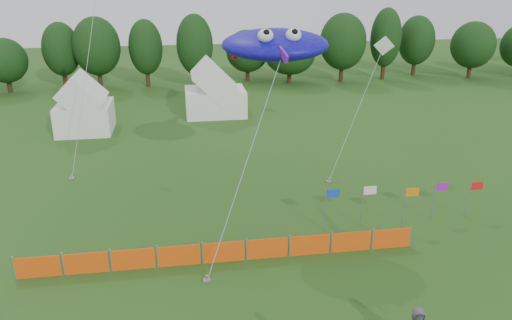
{
  "coord_description": "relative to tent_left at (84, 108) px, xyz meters",
  "views": [
    {
      "loc": [
        -2.92,
        -12.72,
        12.36
      ],
      "look_at": [
        0.0,
        6.0,
        5.2
      ],
      "focal_mm": 35.0,
      "sensor_mm": 36.0,
      "label": 1
    }
  ],
  "objects": [
    {
      "name": "treeline",
      "position": [
        12.3,
        16.5,
        2.24
      ],
      "size": [
        104.57,
        8.78,
        8.36
      ],
      "color": "#382314",
      "rests_on": "ground"
    },
    {
      "name": "tent_left",
      "position": [
        0.0,
        0.0,
        0.0
      ],
      "size": [
        4.37,
        4.37,
        3.86
      ],
      "color": "white",
      "rests_on": "ground"
    },
    {
      "name": "tent_right",
      "position": [
        10.96,
        3.59,
        0.01
      ],
      "size": [
        5.49,
        4.39,
        3.88
      ],
      "color": "white",
      "rests_on": "ground"
    },
    {
      "name": "barrier_fence",
      "position": [
        9.34,
        -21.55,
        -1.45
      ],
      "size": [
        17.9,
        0.06,
        1.0
      ],
      "color": "#EB4D0D",
      "rests_on": "ground"
    },
    {
      "name": "flag_row",
      "position": [
        18.78,
        -19.32,
        -0.49
      ],
      "size": [
        8.73,
        0.8,
        2.24
      ],
      "color": "gray",
      "rests_on": "ground"
    },
    {
      "name": "stingray_kite",
      "position": [
        12.56,
        -16.25,
        7.03
      ],
      "size": [
        7.4,
        13.61,
        9.97
      ],
      "color": "#180ECA",
      "rests_on": "ground"
    },
    {
      "name": "small_kite_white",
      "position": [
        20.26,
        -10.15,
        3.93
      ],
      "size": [
        5.54,
        4.65,
        8.43
      ],
      "color": "white",
      "rests_on": "ground"
    },
    {
      "name": "small_kite_dark",
      "position": [
        1.99,
        -5.71,
        5.99
      ],
      "size": [
        2.74,
        7.97,
        13.4
      ],
      "color": "black",
      "rests_on": "ground"
    }
  ]
}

